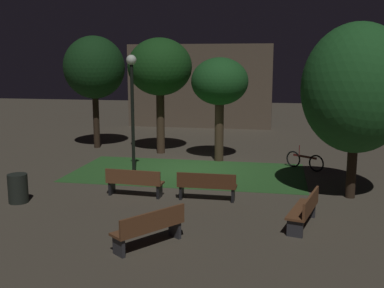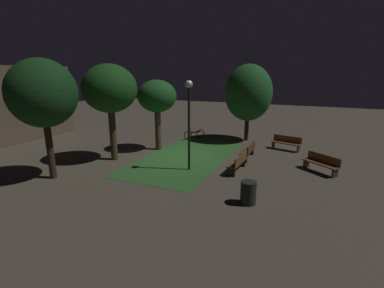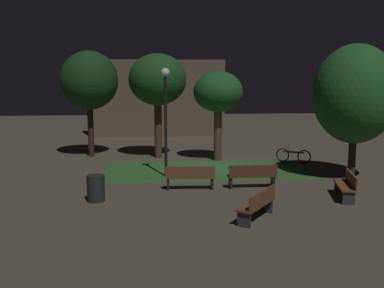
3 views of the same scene
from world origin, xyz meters
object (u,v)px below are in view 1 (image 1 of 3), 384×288
Objects in this scene: tree_left_canopy at (220,83)px; tree_back_right at (94,68)px; lamp_post_plaza_west at (132,95)px; bench_back_row at (207,185)px; tree_right_canopy at (160,68)px; bench_front_left at (150,227)px; tree_lawn_side at (357,89)px; bicycle at (305,161)px; trash_bin at (18,188)px; bench_lawn_edge at (305,209)px; bench_by_lamp at (134,182)px.

tree_left_canopy is 0.81× the size of tree_back_right.
bench_back_row is at bearing -37.18° from lamp_post_plaza_west.
tree_left_canopy reaches higher than bench_back_row.
bench_back_row is at bearing -64.92° from tree_right_canopy.
bench_back_row is 4.60m from lamp_post_plaza_west.
tree_back_right is at bearing 117.48° from bench_front_left.
tree_right_canopy is (-3.22, 6.87, 3.41)m from bench_back_row.
tree_lawn_side is 3.80× the size of bicycle.
tree_lawn_side is at bearing -71.43° from bicycle.
bicycle is at bearing 108.57° from tree_lawn_side.
bench_back_row is 0.41× the size of tree_left_canopy.
tree_right_canopy is at bearing 103.19° from bench_front_left.
bench_back_row is 0.35× the size of tree_right_canopy.
trash_bin is at bearing -145.39° from bicycle.
tree_back_right reaches higher than tree_right_canopy.
bench_lawn_edge is at bearing -34.76° from lamp_post_plaza_west.
tree_right_canopy is at bearing -12.33° from tree_back_right.
bench_lawn_edge is (3.55, 1.99, 0.00)m from bench_front_left.
tree_back_right is at bearing 119.69° from bench_by_lamp.
bench_front_left is 0.32× the size of tree_lawn_side.
bench_lawn_edge is at bearing -44.75° from tree_back_right.
tree_left_canopy is 6.59m from tree_back_right.
trash_bin is at bearing -126.74° from tree_left_canopy.
trash_bin is (-3.24, -1.24, -0.04)m from bench_by_lamp.
bench_front_left is 0.33× the size of tree_right_canopy.
bench_front_left is 5.43m from trash_bin.
trash_bin is (-5.18, -6.94, -2.86)m from tree_left_canopy.
tree_lawn_side is (4.35, 1.15, 2.90)m from bench_back_row.
bench_lawn_edge is at bearing -31.97° from bench_back_row.
bench_by_lamp is at bearing 112.71° from bench_front_left.
tree_lawn_side reaches higher than tree_left_canopy.
trash_bin is at bearing -167.42° from bench_back_row.
bench_back_row is 8.32m from tree_right_canopy.
lamp_post_plaza_west is at bearing -158.52° from bicycle.
trash_bin is (1.10, -8.86, -3.43)m from tree_back_right.
bench_front_left is at bearing -135.98° from tree_lawn_side.
bench_back_row is 1.05× the size of bench_front_left.
bench_back_row is at bearing -86.36° from tree_left_canopy.
bench_by_lamp is 3.51m from lamp_post_plaza_west.
bench_front_left is 0.93× the size of bench_lawn_edge.
bench_by_lamp is at bearing 180.00° from bench_back_row.
bench_lawn_edge is 13.75m from tree_back_right.
trash_bin is at bearing 176.40° from bench_lawn_edge.
tree_lawn_side is 1.23× the size of tree_left_canopy.
bench_by_lamp is 1.06× the size of bench_front_left.
tree_right_canopy is at bearing 157.64° from tree_left_canopy.
tree_back_right is 3.51m from tree_right_canopy.
tree_lawn_side is 1.00× the size of tree_back_right.
bicycle reaches higher than trash_bin.
trash_bin is (-4.81, 2.52, -0.04)m from bench_front_left.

